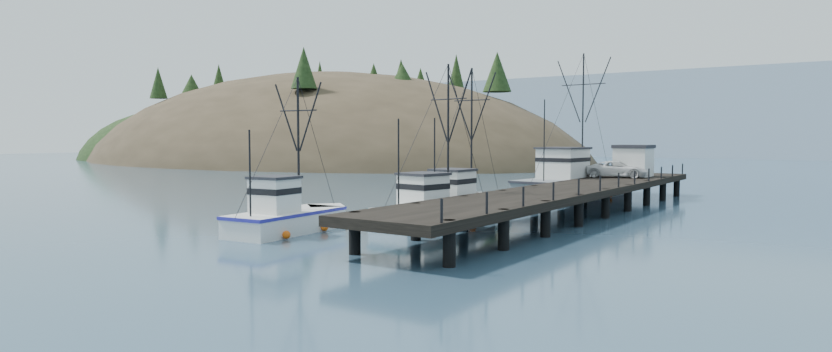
{
  "coord_description": "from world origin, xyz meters",
  "views": [
    {
      "loc": [
        30.91,
        -27.06,
        5.48
      ],
      "look_at": [
        2.6,
        13.71,
        2.5
      ],
      "focal_mm": 28.0,
      "sensor_mm": 36.0,
      "label": 1
    }
  ],
  "objects": [
    {
      "name": "headland",
      "position": [
        -74.95,
        78.61,
        -4.55
      ],
      "size": [
        134.8,
        78.0,
        51.0
      ],
      "color": "#382D1E",
      "rests_on": "ground"
    },
    {
      "name": "ground",
      "position": [
        0.0,
        0.0,
        0.0
      ],
      "size": [
        400.0,
        400.0,
        0.0
      ],
      "primitive_type": "plane",
      "color": "#2A475F",
      "rests_on": "ground"
    },
    {
      "name": "trawler_near",
      "position": [
        8.87,
        7.13,
        0.82
      ],
      "size": [
        4.54,
        10.24,
        10.46
      ],
      "color": "white",
      "rests_on": "ground"
    },
    {
      "name": "distant_ridge",
      "position": [
        10.0,
        170.0,
        0.0
      ],
      "size": [
        360.0,
        40.0,
        26.0
      ],
      "primitive_type": "cube",
      "color": "#9EB2C6",
      "rests_on": "ground"
    },
    {
      "name": "pickup_truck",
      "position": [
        13.34,
        28.77,
        2.71
      ],
      "size": [
        5.45,
        3.27,
        1.42
      ],
      "primitive_type": "imported",
      "rotation": [
        0.0,
        0.0,
        1.76
      ],
      "color": "silver",
      "rests_on": "pier"
    },
    {
      "name": "trawler_mid",
      "position": [
        3.69,
        -0.65,
        0.82
      ],
      "size": [
        3.75,
        9.12,
        9.31
      ],
      "color": "white",
      "rests_on": "ground"
    },
    {
      "name": "trawler_far",
      "position": [
        7.65,
        12.39,
        0.82
      ],
      "size": [
        3.65,
        10.37,
        10.75
      ],
      "color": "white",
      "rests_on": "ground"
    },
    {
      "name": "pier_shed",
      "position": [
        13.98,
        31.19,
        3.42
      ],
      "size": [
        3.0,
        3.2,
        2.8
      ],
      "color": "silver",
      "rests_on": "pier"
    },
    {
      "name": "motorboat",
      "position": [
        -9.81,
        36.35,
        0.0
      ],
      "size": [
        6.62,
        6.87,
        1.16
      ],
      "primitive_type": "imported",
      "rotation": [
        0.0,
        0.0,
        0.67
      ],
      "color": "slate",
      "rests_on": "ground"
    },
    {
      "name": "work_vessel",
      "position": [
        9.41,
        28.88,
        1.23
      ],
      "size": [
        5.88,
        16.22,
        13.44
      ],
      "color": "slate",
      "rests_on": "ground"
    },
    {
      "name": "distant_ridge_far",
      "position": [
        -40.0,
        185.0,
        0.0
      ],
      "size": [
        180.0,
        25.0,
        18.0
      ],
      "primitive_type": "cube",
      "color": "silver",
      "rests_on": "ground"
    },
    {
      "name": "moored_sailboats",
      "position": [
        -31.94,
        59.52,
        0.33
      ],
      "size": [
        19.16,
        16.64,
        6.35
      ],
      "color": "white",
      "rests_on": "ground"
    },
    {
      "name": "pier",
      "position": [
        14.0,
        16.0,
        1.69
      ],
      "size": [
        6.0,
        44.0,
        2.0
      ],
      "color": "black",
      "rests_on": "ground"
    }
  ]
}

